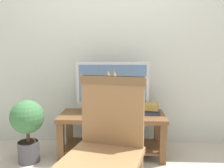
# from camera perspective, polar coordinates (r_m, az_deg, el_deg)

# --- Properties ---
(back_wall) EXTENTS (7.00, 0.12, 2.80)m
(back_wall) POSITION_cam_1_polar(r_m,az_deg,el_deg) (3.11, 0.22, 11.84)
(back_wall) COLOR #B7BCB2
(back_wall) RESTS_ON ground
(tv_stand) EXTENTS (1.18, 0.52, 0.48)m
(tv_stand) POSITION_cam_1_polar(r_m,az_deg,el_deg) (2.78, 0.05, -10.14)
(tv_stand) COLOR brown
(tv_stand) RESTS_ON ground
(tv) EXTENTS (0.83, 0.20, 0.58)m
(tv) POSITION_cam_1_polar(r_m,az_deg,el_deg) (2.77, 0.14, -0.51)
(tv) COLOR #B7B7BC
(tv) RESTS_ON tv_stand
(media_box) EXTENTS (0.43, 0.23, 0.05)m
(media_box) POSITION_cam_1_polar(r_m,az_deg,el_deg) (2.64, -0.11, -7.10)
(media_box) COLOR #BCBCC1
(media_box) RESTS_ON tv_stand
(cat) EXTENTS (0.21, 0.33, 0.45)m
(cat) POSITION_cam_1_polar(r_m,az_deg,el_deg) (2.58, -0.10, -3.04)
(cat) COLOR olive
(cat) RESTS_ON media_box
(wooden_chair) EXTENTS (0.58, 0.58, 1.01)m
(wooden_chair) POSITION_cam_1_polar(r_m,az_deg,el_deg) (1.66, -1.22, -13.22)
(wooden_chair) COLOR olive
(wooden_chair) RESTS_ON ground
(book_stack) EXTENTS (0.24, 0.21, 0.12)m
(book_stack) POSITION_cam_1_polar(r_m,az_deg,el_deg) (2.78, 8.94, -5.68)
(book_stack) COLOR #33477A
(book_stack) RESTS_ON tv_stand
(potted_plant) EXTENTS (0.35, 0.35, 0.67)m
(potted_plant) POSITION_cam_1_polar(r_m,az_deg,el_deg) (2.73, -19.35, -9.00)
(potted_plant) COLOR #47474C
(potted_plant) RESTS_ON ground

